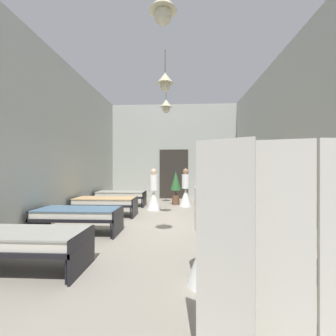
# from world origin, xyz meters

# --- Properties ---
(ground_plane) EXTENTS (6.71, 11.07, 0.10)m
(ground_plane) POSITION_xyz_m (0.00, 0.00, -0.05)
(ground_plane) COLOR #9E9384
(room_shell) EXTENTS (6.51, 10.67, 4.64)m
(room_shell) POSITION_xyz_m (-0.00, 1.28, 2.33)
(room_shell) COLOR #B2B7AD
(room_shell) RESTS_ON ground
(bed_left_row_0) EXTENTS (1.90, 0.84, 0.57)m
(bed_left_row_0) POSITION_xyz_m (-2.01, -2.85, 0.44)
(bed_left_row_0) COLOR black
(bed_left_row_0) RESTS_ON ground
(bed_right_row_0) EXTENTS (1.90, 0.84, 0.57)m
(bed_right_row_0) POSITION_xyz_m (2.01, -2.85, 0.44)
(bed_right_row_0) COLOR black
(bed_right_row_0) RESTS_ON ground
(bed_left_row_1) EXTENTS (1.90, 0.84, 0.57)m
(bed_left_row_1) POSITION_xyz_m (-2.01, -0.95, 0.44)
(bed_left_row_1) COLOR black
(bed_left_row_1) RESTS_ON ground
(bed_right_row_1) EXTENTS (1.90, 0.84, 0.57)m
(bed_right_row_1) POSITION_xyz_m (2.01, -0.95, 0.44)
(bed_right_row_1) COLOR black
(bed_right_row_1) RESTS_ON ground
(bed_left_row_2) EXTENTS (1.90, 0.84, 0.57)m
(bed_left_row_2) POSITION_xyz_m (-2.01, 0.95, 0.44)
(bed_left_row_2) COLOR black
(bed_left_row_2) RESTS_ON ground
(bed_right_row_2) EXTENTS (1.90, 0.84, 0.57)m
(bed_right_row_2) POSITION_xyz_m (2.01, 0.95, 0.44)
(bed_right_row_2) COLOR black
(bed_right_row_2) RESTS_ON ground
(bed_left_row_3) EXTENTS (1.90, 0.84, 0.57)m
(bed_left_row_3) POSITION_xyz_m (-2.01, 2.85, 0.44)
(bed_left_row_3) COLOR black
(bed_left_row_3) RESTS_ON ground
(bed_right_row_3) EXTENTS (1.90, 0.84, 0.57)m
(bed_right_row_3) POSITION_xyz_m (2.01, 2.85, 0.44)
(bed_right_row_3) COLOR black
(bed_right_row_3) RESTS_ON ground
(nurse_near_aisle) EXTENTS (0.52, 0.52, 1.49)m
(nurse_near_aisle) POSITION_xyz_m (-0.63, 2.12, 0.53)
(nurse_near_aisle) COLOR white
(nurse_near_aisle) RESTS_ON ground
(nurse_mid_aisle) EXTENTS (0.52, 0.52, 1.49)m
(nurse_mid_aisle) POSITION_xyz_m (0.53, 2.89, 0.53)
(nurse_mid_aisle) COLOR white
(nurse_mid_aisle) RESTS_ON ground
(nurse_far_aisle) EXTENTS (0.52, 0.52, 1.49)m
(nurse_far_aisle) POSITION_xyz_m (0.66, -3.11, 0.53)
(nurse_far_aisle) COLOR white
(nurse_far_aisle) RESTS_ON ground
(potted_plant) EXTENTS (0.44, 0.44, 1.38)m
(potted_plant) POSITION_xyz_m (0.14, 3.33, 0.83)
(potted_plant) COLOR brown
(potted_plant) RESTS_ON ground
(privacy_screen) EXTENTS (1.24, 0.25, 1.70)m
(privacy_screen) POSITION_xyz_m (1.06, -4.45, 0.85)
(privacy_screen) COLOR silver
(privacy_screen) RESTS_ON ground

